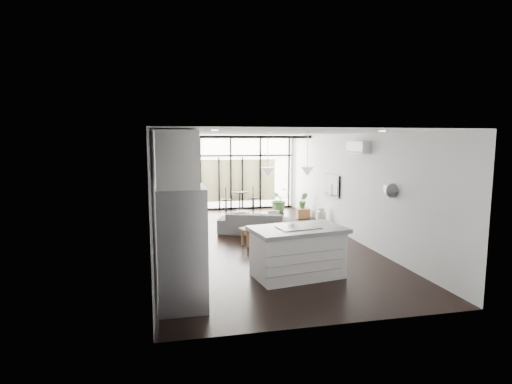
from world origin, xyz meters
name	(u,v)px	position (x,y,z in m)	size (l,w,h in m)	color
floor	(258,240)	(0.00, 0.00, 0.00)	(5.00, 10.00, 0.00)	black
ceiling	(258,134)	(0.00, 0.00, 2.80)	(5.00, 10.00, 0.00)	white
wall_left	(160,190)	(-2.50, 0.00, 1.40)	(0.02, 10.00, 2.80)	silver
wall_right	(348,185)	(2.50, 0.00, 1.40)	(0.02, 10.00, 2.80)	silver
wall_back	(230,173)	(0.00, 5.00, 1.40)	(5.00, 0.02, 2.80)	silver
wall_front	(336,229)	(0.00, -5.00, 1.40)	(5.00, 0.02, 2.80)	silver
glazing	(231,173)	(0.00, 4.88, 1.40)	(5.00, 0.20, 2.80)	black
skylight	(234,136)	(0.00, 4.00, 2.77)	(4.70, 1.90, 0.06)	white
neighbour_building	(231,181)	(0.00, 4.95, 1.10)	(3.50, 0.02, 1.60)	beige
island	(298,252)	(0.13, -2.92, 0.48)	(1.77, 1.05, 0.97)	white
cooktop	(298,227)	(0.13, -2.92, 0.97)	(0.78, 0.52, 0.01)	black
fridge	(182,247)	(-2.08, -3.85, 0.96)	(0.74, 0.93, 1.92)	gray
appliance_column	(181,229)	(-2.06, -3.05, 1.07)	(0.55, 0.58, 2.15)	white
upper_cabinets	(177,158)	(-2.12, -3.50, 2.35)	(0.62, 1.75, 0.86)	white
pendant_left	(268,172)	(-0.40, -2.65, 2.02)	(0.26, 0.26, 0.18)	white
pendant_right	(307,172)	(0.40, -2.65, 2.02)	(0.26, 0.26, 0.18)	white
sofa	(255,219)	(0.09, 0.81, 0.40)	(2.07, 0.60, 0.81)	#49494C
console_bench	(265,234)	(0.11, -0.31, 0.22)	(1.40, 0.35, 0.45)	brown
pouf	(242,217)	(-0.01, 2.36, 0.18)	(0.45, 0.45, 0.36)	beige
crate	(303,213)	(2.16, 2.70, 0.16)	(0.42, 0.42, 0.32)	brown
plant_tall	(279,202)	(1.68, 4.03, 0.35)	(0.81, 0.90, 0.71)	#3B6D32
plant_crate	(303,205)	(2.16, 2.70, 0.44)	(0.30, 0.55, 0.24)	#3B6D32
milk_can	(321,217)	(2.25, 1.26, 0.29)	(0.30, 0.30, 0.58)	silver
bistro_set	(240,202)	(0.28, 4.55, 0.34)	(1.40, 0.56, 0.67)	black
tv	(332,185)	(2.46, 1.00, 1.30)	(0.05, 1.10, 0.65)	black
ac_unit	(358,147)	(2.38, -0.80, 2.45)	(0.22, 0.90, 0.30)	silver
framed_art	(160,186)	(-2.47, -0.50, 1.55)	(0.04, 0.70, 0.90)	black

